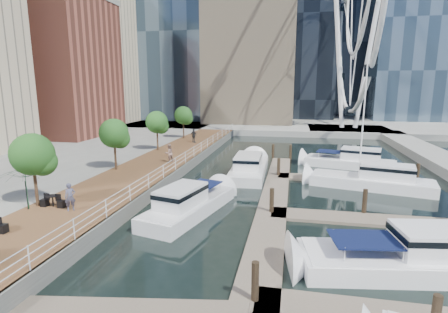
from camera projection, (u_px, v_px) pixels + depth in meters
name	position (u px, v px, depth m)	size (l,w,h in m)	color
ground	(195.00, 271.00, 16.16)	(520.00, 520.00, 0.00)	black
boardwalk	(146.00, 173.00, 32.21)	(6.00, 60.00, 1.00)	brown
seawall	(177.00, 175.00, 31.63)	(0.25, 60.00, 1.00)	#595954
land_far	(281.00, 111.00, 114.12)	(200.00, 114.00, 1.00)	gray
pier	(348.00, 131.00, 63.36)	(14.00, 12.00, 1.00)	gray
railing	(175.00, 164.00, 31.45)	(0.10, 60.00, 1.05)	white
floating_docks	(346.00, 203.00, 24.12)	(16.00, 34.00, 2.60)	#6D6051
midrise_condos	(3.00, 47.00, 45.75)	(19.00, 67.00, 28.00)	#BCAD8E
street_trees	(114.00, 133.00, 30.96)	(2.60, 42.60, 4.60)	#3F2B1C
yacht_foreground	(414.00, 272.00, 16.05)	(3.04, 11.35, 2.15)	white
pedestrian_near	(70.00, 197.00, 21.00)	(0.62, 0.41, 1.69)	#484961
pedestrian_mid	(169.00, 153.00, 34.42)	(0.89, 0.69, 1.83)	gray
pedestrian_far	(194.00, 136.00, 46.57)	(1.11, 0.46, 1.89)	#2D3138
moored_yachts	(355.00, 193.00, 27.90)	(25.26, 33.12, 11.50)	white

